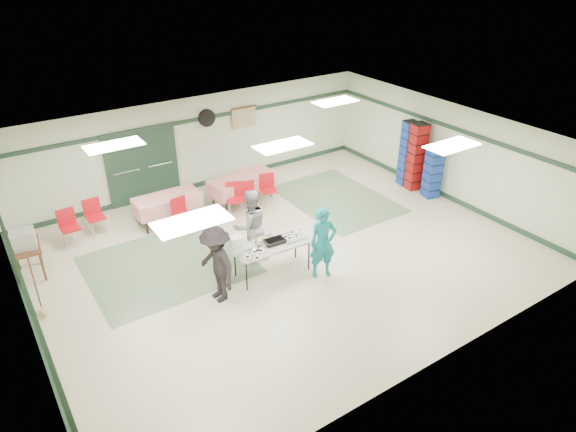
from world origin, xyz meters
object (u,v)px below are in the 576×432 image
volunteer_grey (251,226)px  dining_table_b (167,202)px  chair_loose_b (68,223)px  crate_stack_red (416,157)px  chair_c (268,186)px  printer_table (26,250)px  office_printer (23,239)px  broom (34,282)px  chair_b (234,195)px  crate_stack_blue_a (408,153)px  chair_loose_a (94,213)px  crate_stack_blue_b (433,171)px  chair_d (181,211)px  volunteer_teal (323,243)px  volunteer_dark (217,264)px  serving_table (272,246)px  dining_table_a (242,183)px  chair_a (248,193)px

volunteer_grey → dining_table_b: volunteer_grey is taller
chair_loose_b → crate_stack_red: 9.53m
chair_c → printer_table: chair_c is taller
chair_c → office_printer: 6.16m
broom → chair_b: bearing=27.1°
volunteer_grey → dining_table_b: size_ratio=1.04×
crate_stack_blue_a → office_printer: 10.35m
chair_loose_a → broom: 3.19m
crate_stack_blue_b → printer_table: 10.52m
crate_stack_red → printer_table: crate_stack_red is taller
office_printer → crate_stack_blue_b: bearing=-3.8°
volunteer_grey → chair_d: (-0.80, 2.15, -0.33)m
crate_stack_red → printer_table: (-10.30, 1.45, -0.35)m
chair_loose_b → crate_stack_blue_a: size_ratio=0.46×
crate_stack_red → chair_c: bearing=160.5°
volunteer_teal → chair_loose_b: 6.16m
volunteer_grey → volunteer_dark: 1.61m
volunteer_teal → crate_stack_blue_b: volunteer_teal is taller
crate_stack_blue_a → office_printer: crate_stack_blue_a is taller
chair_b → office_printer: size_ratio=1.89×
crate_stack_red → chair_loose_a: bearing=163.6°
volunteer_teal → volunteer_grey: size_ratio=0.94×
volunteer_teal → office_printer: 6.39m
dining_table_b → chair_loose_b: 2.41m
office_printer → volunteer_grey: bearing=-17.7°
serving_table → crate_stack_blue_a: bearing=20.6°
dining_table_a → chair_a: chair_a is taller
volunteer_dark → broom: volunteer_dark is taller
serving_table → chair_c: bearing=63.6°
chair_a → crate_stack_blue_a: bearing=-0.4°
chair_d → chair_c: bearing=-8.2°
volunteer_teal → dining_table_b: 4.55m
chair_loose_b → printer_table: bearing=-143.4°
crate_stack_red → crate_stack_blue_b: size_ratio=1.28×
chair_loose_a → chair_loose_b: size_ratio=1.01×
chair_loose_a → chair_d: bearing=-32.7°
crate_stack_blue_b → volunteer_dark: bearing=-172.7°
chair_c → broom: (-6.23, -1.57, 0.22)m
chair_loose_a → office_printer: 2.09m
volunteer_dark → dining_table_b: (0.40, 3.64, -0.27)m
dining_table_b → broom: size_ratio=1.13×
serving_table → broom: bearing=167.1°
serving_table → volunteer_grey: size_ratio=1.04×
volunteer_grey → chair_c: volunteer_grey is taller
crate_stack_blue_a → printer_table: (-10.30, 1.11, -0.34)m
chair_a → chair_loose_b: size_ratio=0.92×
printer_table → chair_loose_a: bearing=36.4°
volunteer_teal → crate_stack_blue_a: crate_stack_blue_a is taller
serving_table → broom: size_ratio=1.22×
volunteer_dark → printer_table: volunteer_dark is taller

